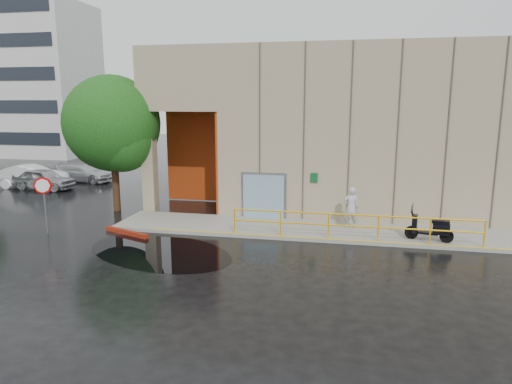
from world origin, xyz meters
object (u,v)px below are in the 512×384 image
at_px(stop_sign, 44,192).
at_px(car_a, 44,179).
at_px(car_c, 82,173).
at_px(tree_near, 115,127).
at_px(red_curb, 127,232).
at_px(car_b, 32,176).
at_px(scooter, 430,221).
at_px(person, 351,207).

xyz_separation_m(stop_sign, car_a, (-6.43, 8.74, -1.10)).
xyz_separation_m(car_c, tree_near, (6.66, -7.44, 3.59)).
xyz_separation_m(red_curb, tree_near, (-2.36, 3.87, 4.12)).
xyz_separation_m(red_curb, car_a, (-9.77, 8.21, 0.58)).
bearing_deg(red_curb, car_c, 128.58).
bearing_deg(car_b, scooter, -119.32).
bearing_deg(person, car_c, -38.40).
distance_m(red_curb, tree_near, 6.12).
relative_size(scooter, red_curb, 0.76).
bearing_deg(stop_sign, person, 6.74).
xyz_separation_m(person, scooter, (3.00, -1.28, -0.10)).
distance_m(scooter, car_a, 23.07).
bearing_deg(tree_near, stop_sign, -102.69).
distance_m(scooter, stop_sign, 15.60).
xyz_separation_m(scooter, car_a, (-21.93, 7.15, -0.27)).
xyz_separation_m(person, tree_near, (-11.51, 1.52, 3.17)).
distance_m(scooter, red_curb, 12.23).
relative_size(person, tree_near, 0.26).
bearing_deg(red_curb, tree_near, 121.35).
bearing_deg(tree_near, car_c, 131.85).
bearing_deg(scooter, car_c, 167.08).
xyz_separation_m(scooter, car_b, (-23.16, 7.63, -0.21)).
distance_m(stop_sign, car_b, 12.02).
bearing_deg(car_b, tree_near, -130.24).
distance_m(car_c, tree_near, 10.61).
xyz_separation_m(person, red_curb, (-9.16, -2.34, -0.95)).
bearing_deg(stop_sign, scooter, -0.34).
bearing_deg(car_b, car_c, -48.24).
bearing_deg(car_c, red_curb, -138.54).
xyz_separation_m(stop_sign, car_c, (-5.67, 11.83, -1.15)).
xyz_separation_m(person, car_a, (-18.93, 5.87, -0.37)).
distance_m(car_b, tree_near, 10.49).
distance_m(stop_sign, red_curb, 3.78).
bearing_deg(car_a, scooter, -104.93).
height_order(stop_sign, red_curb, stop_sign).
bearing_deg(car_b, stop_sign, -151.37).
bearing_deg(car_b, red_curb, -139.39).
height_order(person, car_a, person).
height_order(car_a, car_b, car_b).
height_order(red_curb, car_b, car_b).
bearing_deg(car_a, car_b, 71.80).
distance_m(red_curb, car_a, 12.78).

